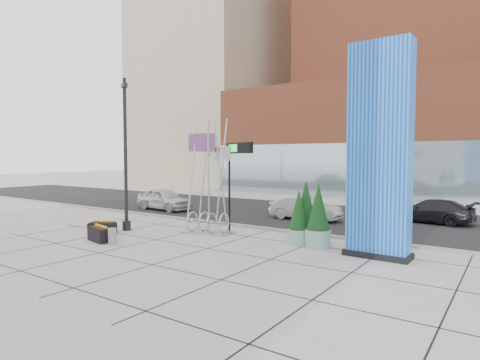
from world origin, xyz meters
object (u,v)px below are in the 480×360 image
Objects in this scene: blue_pylon at (379,154)px; overhead_street_sign at (242,156)px; car_white_west at (164,199)px; lamp_post at (126,169)px; public_art_sculpture at (208,204)px; concrete_bollard at (112,236)px; car_silver_mid at (305,208)px.

blue_pylon is 7.13m from overhead_street_sign.
overhead_street_sign is at bearing -107.51° from car_white_west.
car_white_west is at bearing 121.39° from lamp_post.
public_art_sculpture reaches higher than car_white_west.
public_art_sculpture is 1.25× the size of car_white_west.
blue_pylon is 1.03× the size of lamp_post.
blue_pylon is 12.24m from lamp_post.
lamp_post is (-12.09, -1.75, -0.68)m from blue_pylon.
car_silver_mid is (3.90, 10.73, 0.35)m from concrete_bollard.
lamp_post is at bearing 130.39° from concrete_bollard.
public_art_sculpture reaches higher than overhead_street_sign.
public_art_sculpture is at bearing 160.86° from car_silver_mid.
blue_pylon is 1.43× the size of public_art_sculpture.
lamp_post is at bearing -163.76° from public_art_sculpture.
blue_pylon reaches higher than overhead_street_sign.
car_white_west is at bearing 124.07° from concrete_bollard.
overhead_street_sign is at bearing 36.16° from public_art_sculpture.
car_white_west is at bearing 164.72° from blue_pylon.
lamp_post is 4.61m from public_art_sculpture.
car_white_west is (-7.95, 4.85, -0.70)m from public_art_sculpture.
car_silver_mid is at bearing 70.04° from concrete_bollard.
car_silver_mid is (0.97, 5.23, -3.11)m from overhead_street_sign.
blue_pylon reaches higher than concrete_bollard.
car_silver_mid reaches higher than concrete_bollard.
blue_pylon is 1.79× the size of overhead_street_sign.
car_white_west is 10.22m from car_silver_mid.
overhead_street_sign is (2.93, 5.50, 3.46)m from concrete_bollard.
lamp_post is 1.38× the size of public_art_sculpture.
public_art_sculpture is 1.33× the size of car_silver_mid.
blue_pylon is at bearing 8.21° from lamp_post.
concrete_bollard is 0.16× the size of overhead_street_sign.
overhead_street_sign reaches higher than concrete_bollard.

